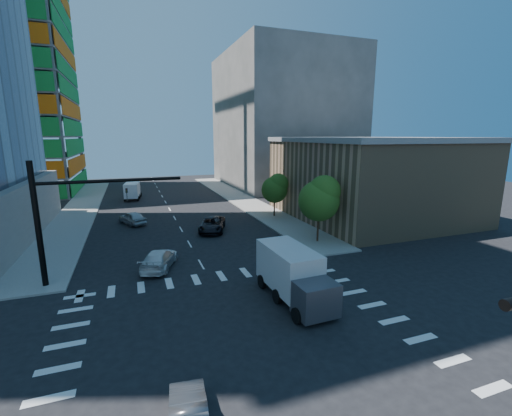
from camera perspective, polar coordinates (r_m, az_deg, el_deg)
name	(u,v)px	position (r m, az deg, el deg)	size (l,w,h in m)	color
ground	(246,342)	(19.60, -1.75, -21.42)	(160.00, 160.00, 0.00)	black
road_markings	(246,342)	(19.60, -1.75, -21.40)	(20.00, 20.00, 0.01)	silver
sidewalk_ne	(241,199)	(59.26, -2.55, 1.51)	(5.00, 60.00, 0.15)	gray
sidewalk_nw	(80,209)	(57.05, -27.23, -0.22)	(5.00, 60.00, 0.15)	gray
commercial_building	(370,178)	(48.46, 18.48, 4.84)	(20.50, 22.50, 10.60)	#947756
bg_building_ne	(282,121)	(77.59, 4.41, 14.27)	(24.00, 30.00, 28.00)	#5F5A55
signal_mast_nw	(60,212)	(27.99, -29.80, -0.54)	(10.20, 0.40, 9.00)	black
tree_south	(321,198)	(34.93, 10.72, 1.68)	(4.16, 4.16, 6.82)	#382316
tree_north	(276,188)	(45.73, 3.30, 3.37)	(3.54, 3.52, 5.78)	#382316
car_nb_far	(212,224)	(39.71, -7.29, -2.72)	(2.64, 5.73, 1.59)	black
car_sb_near	(159,259)	(29.78, -15.82, -8.18)	(2.15, 5.28, 1.53)	silver
car_sb_mid	(132,218)	(45.16, -19.90, -1.56)	(1.88, 4.67, 1.59)	#ABAFB3
box_truck_near	(296,280)	(23.07, 6.64, -11.85)	(2.99, 6.58, 3.41)	black
box_truck_far	(133,192)	(63.19, -19.83, 2.58)	(3.06, 5.81, 2.91)	black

